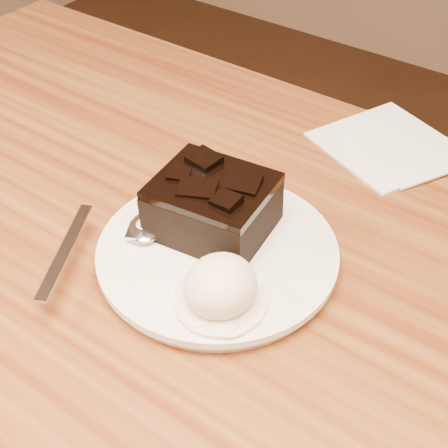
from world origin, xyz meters
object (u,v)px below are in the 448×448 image
Objects in this scene: spoon at (147,228)px; ice_cream_scoop at (221,286)px; brownie at (213,209)px; napkin at (387,144)px; plate at (218,255)px.

ice_cream_scoop is at bearing -43.34° from spoon.
brownie reaches higher than napkin.
spoon is at bearing -161.99° from plate.
ice_cream_scoop is at bearing -90.14° from napkin.
ice_cream_scoop is 0.11m from spoon.
plate is 0.07m from ice_cream_scoop.
ice_cream_scoop is (0.04, -0.05, 0.03)m from plate.
plate is at bearing 128.85° from ice_cream_scoop.
napkin is at bearing 80.97° from plate.
plate is 0.27m from napkin.
plate reaches higher than napkin.
brownie is at bearing 130.66° from ice_cream_scoop.
ice_cream_scoop is 0.34× the size of spoon.
spoon is (-0.07, -0.02, 0.01)m from plate.
brownie is (-0.02, 0.02, 0.03)m from plate.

